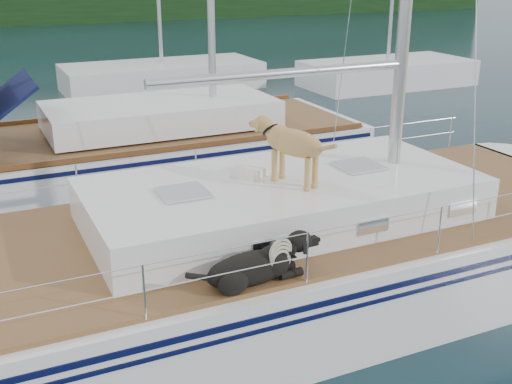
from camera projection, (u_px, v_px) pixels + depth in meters
name	position (u px, v px, depth m)	size (l,w,h in m)	color
ground	(229.00, 311.00, 8.84)	(120.00, 120.00, 0.00)	black
main_sailboat	(235.00, 266.00, 8.64)	(12.00, 3.80, 14.01)	white
neighbor_sailboat	(113.00, 157.00, 13.56)	(11.00, 3.50, 13.30)	white
bg_boat_center	(162.00, 77.00, 23.90)	(7.20, 3.00, 11.65)	white
bg_boat_east	(387.00, 74.00, 24.52)	(6.40, 3.00, 11.65)	white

